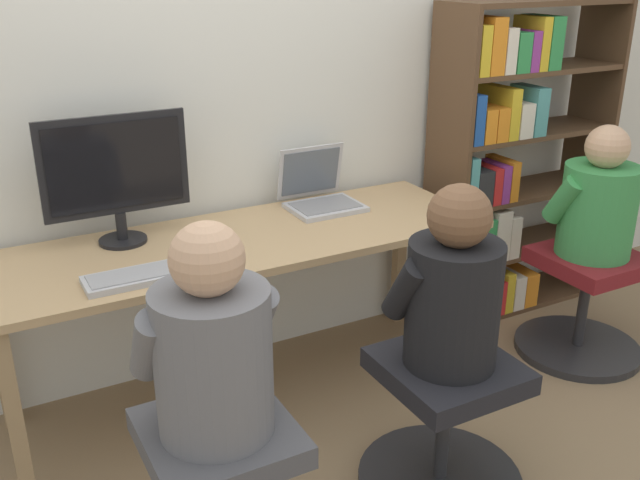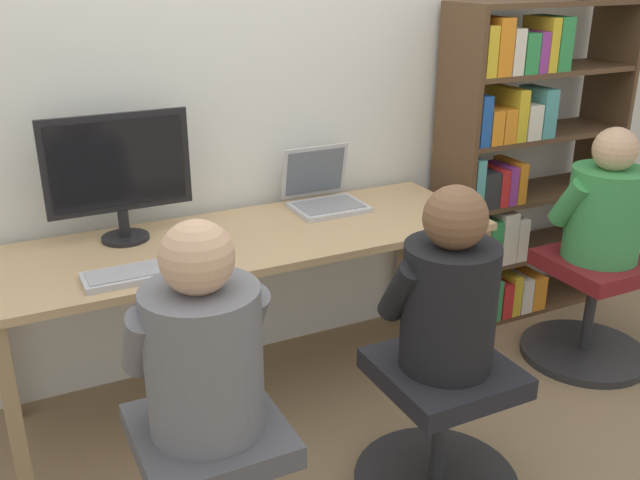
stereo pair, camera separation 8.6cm
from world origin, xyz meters
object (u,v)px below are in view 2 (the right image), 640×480
object	(u,v)px
person_at_laptop	(449,291)
office_chair_side	(590,308)
desktop_monitor	(118,172)
person_near_shelf	(606,205)
keyboard	(143,273)
person_at_monitor	(203,344)
laptop	(324,195)
office_chair_right	(440,428)
bookshelf	(511,174)

from	to	relation	value
person_at_laptop	office_chair_side	size ratio (longest dim) A/B	1.06
person_at_laptop	office_chair_side	world-z (taller)	person_at_laptop
desktop_monitor	person_at_laptop	distance (m)	1.27
office_chair_side	person_near_shelf	xyz separation A→B (m)	(-0.00, 0.00, 0.49)
keyboard	person_at_monitor	bearing A→B (deg)	-87.50
desktop_monitor	laptop	bearing A→B (deg)	0.55
laptop	office_chair_right	size ratio (longest dim) A/B	0.53
person_at_monitor	office_chair_side	distance (m)	2.01
bookshelf	person_near_shelf	bearing A→B (deg)	-82.90
desktop_monitor	laptop	xyz separation A→B (m)	(0.85, 0.01, -0.21)
office_chair_side	desktop_monitor	bearing A→B (deg)	163.89
keyboard	office_chair_side	size ratio (longest dim) A/B	0.69
desktop_monitor	office_chair_side	distance (m)	2.12
person_at_monitor	office_chair_side	xyz separation A→B (m)	(1.90, 0.39, -0.51)
person_at_monitor	bookshelf	world-z (taller)	bookshelf
laptop	office_chair_right	world-z (taller)	laptop
keyboard	person_near_shelf	xyz separation A→B (m)	(1.93, -0.19, 0.00)
keyboard	person_at_laptop	size ratio (longest dim) A/B	0.65
laptop	bookshelf	world-z (taller)	bookshelf
laptop	keyboard	world-z (taller)	laptop
person_at_laptop	person_near_shelf	distance (m)	1.19
keyboard	person_at_monitor	xyz separation A→B (m)	(0.03, -0.58, 0.02)
person_at_monitor	bookshelf	size ratio (longest dim) A/B	0.40
laptop	person_at_monitor	world-z (taller)	person_at_monitor
desktop_monitor	person_at_laptop	size ratio (longest dim) A/B	0.89
laptop	bookshelf	distance (m)	1.00
keyboard	bookshelf	world-z (taller)	bookshelf
person_at_monitor	bookshelf	bearing A→B (deg)	26.54
person_near_shelf	keyboard	bearing A→B (deg)	174.45
desktop_monitor	office_chair_right	world-z (taller)	desktop_monitor
laptop	bookshelf	xyz separation A→B (m)	(1.00, -0.03, -0.03)
laptop	keyboard	size ratio (longest dim) A/B	0.77
office_chair_side	person_at_laptop	bearing A→B (deg)	-159.56
bookshelf	desktop_monitor	bearing A→B (deg)	179.32
bookshelf	person_near_shelf	distance (m)	0.53
person_at_laptop	office_chair_side	bearing A→B (deg)	20.44
person_at_monitor	bookshelf	xyz separation A→B (m)	(1.84, 0.92, -0.01)
bookshelf	laptop	bearing A→B (deg)	178.26
keyboard	office_chair_right	world-z (taller)	keyboard
desktop_monitor	bookshelf	distance (m)	1.86
person_near_shelf	office_chair_side	bearing A→B (deg)	-90.00
laptop	person_at_monitor	bearing A→B (deg)	-131.59
keyboard	office_chair_side	distance (m)	2.00
laptop	person_at_laptop	world-z (taller)	person_at_laptop
person_at_monitor	person_at_laptop	bearing A→B (deg)	-2.03
person_at_monitor	person_near_shelf	size ratio (longest dim) A/B	1.06
office_chair_right	office_chair_side	size ratio (longest dim) A/B	1.00
office_chair_side	person_near_shelf	bearing A→B (deg)	90.00
person_near_shelf	office_chair_right	bearing A→B (deg)	-159.20
laptop	bookshelf	bearing A→B (deg)	-1.74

